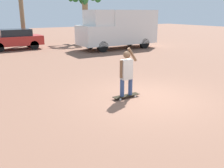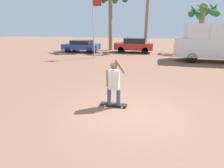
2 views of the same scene
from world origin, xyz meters
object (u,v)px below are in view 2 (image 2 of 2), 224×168
object	(u,v)px
skateboard	(114,104)
person_skateboarder	(114,81)
camper_van	(219,41)
parked_car_red	(134,45)
parked_car_blue	(81,46)
flagpole	(94,23)
palm_tree_near_van	(203,14)

from	to	relation	value
skateboard	person_skateboarder	xyz separation A→B (m)	(-0.00, 0.00, 0.86)
camper_van	parked_car_red	world-z (taller)	camper_van
parked_car_red	parked_car_blue	distance (m)	5.78
flagpole	parked_car_red	bearing A→B (deg)	54.48
parked_car_blue	flagpole	bearing A→B (deg)	-51.51
person_skateboarder	camper_van	xyz separation A→B (m)	(6.32, 10.02, 0.67)
person_skateboarder	parked_car_red	xyz separation A→B (m)	(-0.74, 13.79, -0.12)
camper_van	flagpole	xyz separation A→B (m)	(-10.12, -0.51, 1.41)
skateboard	flagpole	world-z (taller)	flagpole
camper_van	palm_tree_near_van	xyz separation A→B (m)	(-0.27, 5.20, 2.37)
skateboard	flagpole	bearing A→B (deg)	111.77
person_skateboarder	flagpole	size ratio (longest dim) A/B	0.31
skateboard	person_skateboarder	distance (m)	0.86
skateboard	parked_car_red	size ratio (longest dim) A/B	0.24
flagpole	palm_tree_near_van	bearing A→B (deg)	30.10
skateboard	camper_van	world-z (taller)	camper_van
skateboard	person_skateboarder	world-z (taller)	person_skateboarder
parked_car_blue	palm_tree_near_van	distance (m)	13.14
flagpole	camper_van	bearing A→B (deg)	2.90
camper_van	parked_car_blue	bearing A→B (deg)	167.55
palm_tree_near_van	parked_car_red	bearing A→B (deg)	-168.10
camper_van	flagpole	size ratio (longest dim) A/B	1.18
skateboard	camper_van	distance (m)	11.95
parked_car_red	palm_tree_near_van	world-z (taller)	palm_tree_near_van
parked_car_blue	flagpole	xyz separation A→B (m)	(2.65, -3.33, 2.31)
skateboard	camper_van	xyz separation A→B (m)	(6.32, 10.02, 1.53)
camper_van	person_skateboarder	bearing A→B (deg)	-122.25
camper_van	flagpole	bearing A→B (deg)	-177.10
skateboard	palm_tree_near_van	bearing A→B (deg)	68.32
skateboard	palm_tree_near_van	size ratio (longest dim) A/B	0.19
skateboard	palm_tree_near_van	xyz separation A→B (m)	(6.05, 15.22, 3.90)
camper_van	parked_car_red	bearing A→B (deg)	151.95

